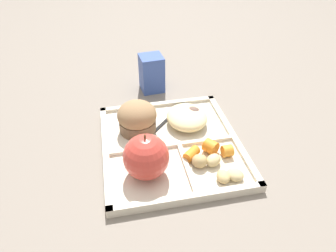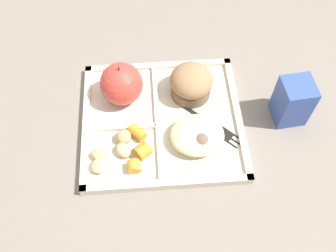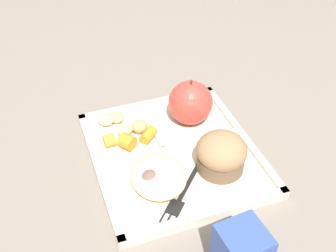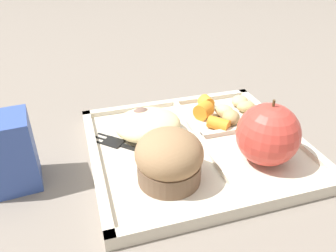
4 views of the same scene
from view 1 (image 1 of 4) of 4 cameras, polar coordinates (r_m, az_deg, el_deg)
name	(u,v)px [view 1 (image 1 of 4)]	position (r m, az deg, el deg)	size (l,w,h in m)	color
ground	(171,148)	(0.66, 0.54, -4.01)	(6.00, 6.00, 0.00)	slate
lunch_tray	(171,145)	(0.66, 0.57, -3.62)	(0.31, 0.29, 0.02)	beige
green_apple	(146,157)	(0.56, -4.08, -5.73)	(0.09, 0.09, 0.09)	#C63D33
bran_muffin	(137,118)	(0.68, -5.73, 1.51)	(0.09, 0.09, 0.07)	brown
carrot_slice_small	(211,147)	(0.63, 7.91, -3.81)	(0.03, 0.03, 0.03)	orange
carrot_slice_back	(191,154)	(0.62, 4.37, -5.13)	(0.02, 0.02, 0.03)	orange
carrot_slice_tilted	(227,151)	(0.63, 10.91, -4.53)	(0.02, 0.02, 0.02)	orange
potato_chunk_small	(235,175)	(0.59, 12.32, -8.81)	(0.03, 0.03, 0.02)	tan
potato_chunk_golden	(213,160)	(0.61, 8.41, -6.27)	(0.03, 0.03, 0.02)	tan
potato_chunk_large	(200,161)	(0.60, 5.86, -6.45)	(0.03, 0.03, 0.03)	tan
potato_chunk_browned	(223,177)	(0.58, 10.22, -9.20)	(0.03, 0.03, 0.02)	tan
egg_noodle_pile	(187,117)	(0.70, 3.51, 1.64)	(0.10, 0.09, 0.04)	beige
meatball_back	(182,122)	(0.69, 2.59, 0.69)	(0.03, 0.03, 0.03)	#755B4C
meatball_front	(189,117)	(0.71, 3.92, 1.74)	(0.03, 0.03, 0.03)	#755B4C
meatball_center	(193,115)	(0.71, 4.59, 2.10)	(0.04, 0.04, 0.04)	brown
plastic_fork	(173,114)	(0.74, 1.00, 2.18)	(0.11, 0.11, 0.00)	black
milk_carton	(150,73)	(0.84, -3.30, 9.70)	(0.06, 0.06, 0.10)	#334C99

